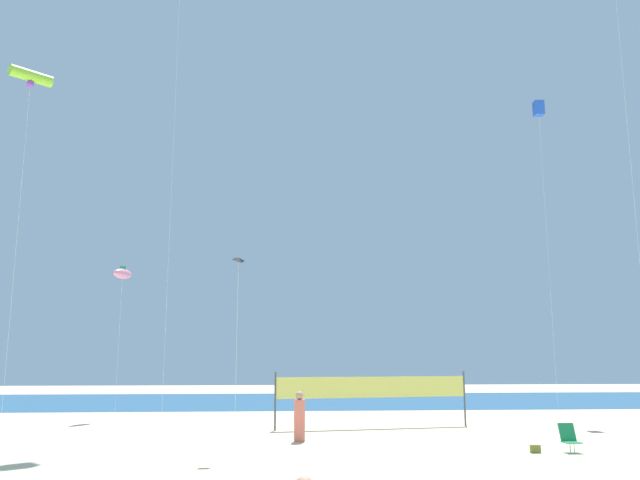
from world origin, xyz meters
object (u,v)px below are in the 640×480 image
(kite_pink_inflatable, at_px, (123,274))
(volleyball_net, at_px, (373,389))
(beachgoer_coral_shirt, at_px, (299,415))
(kite_black_diamond, at_px, (239,266))
(kite_blue_box, at_px, (539,110))
(kite_lime_tube, at_px, (31,77))
(folding_beach_chair, at_px, (569,437))
(beach_handbag, at_px, (535,449))

(kite_pink_inflatable, bearing_deg, volleyball_net, -23.59)
(beachgoer_coral_shirt, xyz_separation_m, kite_black_diamond, (-2.17, -2.98, 5.00))
(kite_black_diamond, bearing_deg, kite_blue_box, 38.35)
(beachgoer_coral_shirt, distance_m, kite_lime_tube, 16.77)
(kite_black_diamond, relative_size, kite_lime_tube, 0.44)
(beachgoer_coral_shirt, relative_size, kite_lime_tube, 0.13)
(volleyball_net, bearing_deg, folding_beach_chair, -57.47)
(beachgoer_coral_shirt, bearing_deg, kite_blue_box, -36.54)
(volleyball_net, bearing_deg, kite_lime_tube, -163.71)
(beach_handbag, bearing_deg, beachgoer_coral_shirt, 155.03)
(beach_handbag, xyz_separation_m, kite_blue_box, (6.77, 13.32, 16.92))
(volleyball_net, relative_size, kite_lime_tube, 0.61)
(beachgoer_coral_shirt, height_order, kite_lime_tube, kite_lime_tube)
(beachgoer_coral_shirt, relative_size, volleyball_net, 0.20)
(beachgoer_coral_shirt, relative_size, beach_handbag, 5.75)
(kite_pink_inflatable, distance_m, kite_blue_box, 24.92)
(kite_black_diamond, bearing_deg, folding_beach_chair, -1.90)
(beachgoer_coral_shirt, bearing_deg, beach_handbag, -96.57)
(beach_handbag, bearing_deg, volleyball_net, 115.83)
(beach_handbag, distance_m, kite_lime_tube, 23.00)
(beachgoer_coral_shirt, xyz_separation_m, kite_blue_box, (14.11, 9.90, 16.09))
(beach_handbag, relative_size, kite_blue_box, 0.02)
(beachgoer_coral_shirt, bearing_deg, kite_black_diamond, 162.34)
(beachgoer_coral_shirt, height_order, kite_blue_box, kite_blue_box)
(kite_black_diamond, bearing_deg, kite_pink_inflatable, 117.21)
(folding_beach_chair, relative_size, kite_black_diamond, 0.14)
(kite_pink_inflatable, height_order, kite_lime_tube, kite_lime_tube)
(kite_pink_inflatable, relative_size, kite_blue_box, 0.44)
(folding_beach_chair, xyz_separation_m, kite_blue_box, (5.59, 13.23, 16.58))
(folding_beach_chair, xyz_separation_m, kite_pink_inflatable, (-17.36, 13.33, 6.86))
(kite_pink_inflatable, bearing_deg, kite_blue_box, -0.23)
(folding_beach_chair, bearing_deg, beach_handbag, 158.63)
(beachgoer_coral_shirt, xyz_separation_m, volleyball_net, (3.45, 4.63, 0.69))
(folding_beach_chair, bearing_deg, volleyball_net, 96.79)
(folding_beach_chair, height_order, beach_handbag, folding_beach_chair)
(beachgoer_coral_shirt, height_order, kite_black_diamond, kite_black_diamond)
(kite_pink_inflatable, bearing_deg, kite_lime_tube, -100.92)
(kite_pink_inflatable, relative_size, kite_lime_tube, 0.55)
(kite_black_diamond, bearing_deg, beachgoer_coral_shirt, 53.94)
(beachgoer_coral_shirt, height_order, beach_handbag, beachgoer_coral_shirt)
(beachgoer_coral_shirt, bearing_deg, kite_pink_inflatable, 59.88)
(kite_black_diamond, height_order, kite_lime_tube, kite_lime_tube)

